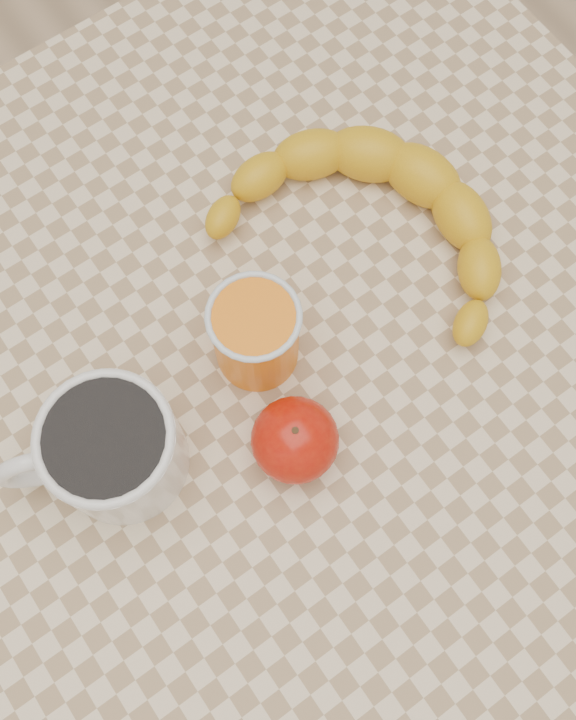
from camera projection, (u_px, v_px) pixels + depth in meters
ground at (288, 503)px, 1.37m from camera, size 3.00×3.00×0.00m
table at (288, 396)px, 0.74m from camera, size 0.80×0.80×0.75m
coffee_mug at (110, 449)px, 0.59m from camera, size 0.15×0.13×0.09m
orange_juice_glass at (256, 334)px, 0.62m from camera, size 0.07×0.07×0.08m
apple at (295, 440)px, 0.61m from camera, size 0.09×0.09×0.06m
banana at (374, 225)px, 0.67m from camera, size 0.40×0.43×0.05m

